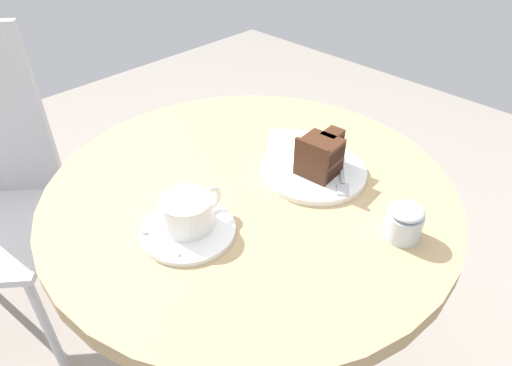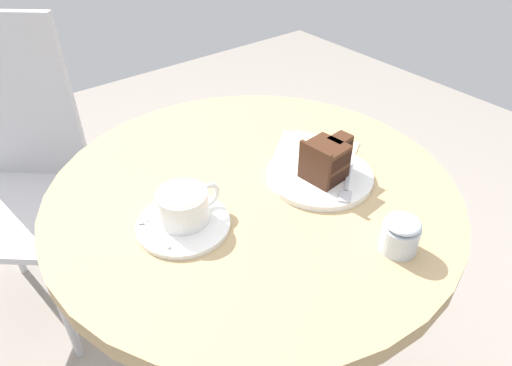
{
  "view_description": "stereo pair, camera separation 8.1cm",
  "coord_description": "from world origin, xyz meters",
  "px_view_note": "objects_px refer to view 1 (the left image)",
  "views": [
    {
      "loc": [
        -0.48,
        -0.49,
        1.25
      ],
      "look_at": [
        -0.02,
        -0.04,
        0.76
      ],
      "focal_mm": 32.0,
      "sensor_mm": 36.0,
      "label": 1
    },
    {
      "loc": [
        -0.42,
        -0.55,
        1.25
      ],
      "look_at": [
        -0.02,
        -0.04,
        0.76
      ],
      "focal_mm": 32.0,
      "sensor_mm": 36.0,
      "label": 2
    }
  ],
  "objects_px": {
    "fork": "(342,179)",
    "coffee_cup": "(188,211)",
    "teaspoon": "(156,237)",
    "saucer": "(188,230)",
    "sugar_pot": "(404,222)",
    "cake_slice": "(321,155)",
    "napkin": "(303,149)",
    "cake_plate": "(314,171)"
  },
  "relations": [
    {
      "from": "saucer",
      "to": "fork",
      "type": "height_order",
      "value": "fork"
    },
    {
      "from": "saucer",
      "to": "coffee_cup",
      "type": "distance_m",
      "value": 0.04
    },
    {
      "from": "coffee_cup",
      "to": "cake_slice",
      "type": "height_order",
      "value": "cake_slice"
    },
    {
      "from": "coffee_cup",
      "to": "sugar_pot",
      "type": "bearing_deg",
      "value": -48.42
    },
    {
      "from": "cake_slice",
      "to": "sugar_pot",
      "type": "distance_m",
      "value": 0.21
    },
    {
      "from": "fork",
      "to": "cake_slice",
      "type": "bearing_deg",
      "value": -120.37
    },
    {
      "from": "fork",
      "to": "sugar_pot",
      "type": "relative_size",
      "value": 1.8
    },
    {
      "from": "fork",
      "to": "sugar_pot",
      "type": "xyz_separation_m",
      "value": [
        -0.05,
        -0.15,
        0.02
      ]
    },
    {
      "from": "teaspoon",
      "to": "cake_slice",
      "type": "distance_m",
      "value": 0.34
    },
    {
      "from": "saucer",
      "to": "cake_plate",
      "type": "distance_m",
      "value": 0.28
    },
    {
      "from": "napkin",
      "to": "coffee_cup",
      "type": "bearing_deg",
      "value": -175.99
    },
    {
      "from": "cake_slice",
      "to": "saucer",
      "type": "bearing_deg",
      "value": 168.84
    },
    {
      "from": "cake_plate",
      "to": "fork",
      "type": "distance_m",
      "value": 0.06
    },
    {
      "from": "coffee_cup",
      "to": "sugar_pot",
      "type": "relative_size",
      "value": 1.86
    },
    {
      "from": "fork",
      "to": "saucer",
      "type": "bearing_deg",
      "value": -57.86
    },
    {
      "from": "teaspoon",
      "to": "napkin",
      "type": "bearing_deg",
      "value": -90.78
    },
    {
      "from": "coffee_cup",
      "to": "sugar_pot",
      "type": "height_order",
      "value": "coffee_cup"
    },
    {
      "from": "cake_plate",
      "to": "fork",
      "type": "relative_size",
      "value": 1.83
    },
    {
      "from": "teaspoon",
      "to": "saucer",
      "type": "bearing_deg",
      "value": -112.25
    },
    {
      "from": "saucer",
      "to": "napkin",
      "type": "bearing_deg",
      "value": 4.84
    },
    {
      "from": "saucer",
      "to": "teaspoon",
      "type": "bearing_deg",
      "value": 159.93
    },
    {
      "from": "saucer",
      "to": "napkin",
      "type": "relative_size",
      "value": 0.75
    },
    {
      "from": "saucer",
      "to": "sugar_pot",
      "type": "height_order",
      "value": "sugar_pot"
    },
    {
      "from": "teaspoon",
      "to": "cake_plate",
      "type": "bearing_deg",
      "value": -102.78
    },
    {
      "from": "coffee_cup",
      "to": "napkin",
      "type": "distance_m",
      "value": 0.33
    },
    {
      "from": "cake_slice",
      "to": "napkin",
      "type": "xyz_separation_m",
      "value": [
        0.05,
        0.08,
        -0.05
      ]
    },
    {
      "from": "sugar_pot",
      "to": "teaspoon",
      "type": "bearing_deg",
      "value": 136.67
    },
    {
      "from": "teaspoon",
      "to": "napkin",
      "type": "relative_size",
      "value": 0.44
    },
    {
      "from": "sugar_pot",
      "to": "saucer",
      "type": "bearing_deg",
      "value": 133.16
    },
    {
      "from": "teaspoon",
      "to": "fork",
      "type": "height_order",
      "value": "fork"
    },
    {
      "from": "napkin",
      "to": "fork",
      "type": "bearing_deg",
      "value": -108.96
    },
    {
      "from": "saucer",
      "to": "coffee_cup",
      "type": "bearing_deg",
      "value": 33.87
    },
    {
      "from": "coffee_cup",
      "to": "cake_slice",
      "type": "bearing_deg",
      "value": -12.59
    },
    {
      "from": "cake_plate",
      "to": "fork",
      "type": "height_order",
      "value": "fork"
    },
    {
      "from": "coffee_cup",
      "to": "sugar_pot",
      "type": "distance_m",
      "value": 0.35
    },
    {
      "from": "fork",
      "to": "coffee_cup",
      "type": "bearing_deg",
      "value": -59.37
    },
    {
      "from": "coffee_cup",
      "to": "cake_slice",
      "type": "distance_m",
      "value": 0.28
    },
    {
      "from": "napkin",
      "to": "cake_plate",
      "type": "bearing_deg",
      "value": -127.06
    },
    {
      "from": "coffee_cup",
      "to": "napkin",
      "type": "xyz_separation_m",
      "value": [
        0.33,
        0.02,
        -0.04
      ]
    },
    {
      "from": "fork",
      "to": "sugar_pot",
      "type": "bearing_deg",
      "value": 35.86
    },
    {
      "from": "napkin",
      "to": "sugar_pot",
      "type": "distance_m",
      "value": 0.3
    },
    {
      "from": "saucer",
      "to": "napkin",
      "type": "distance_m",
      "value": 0.34
    }
  ]
}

